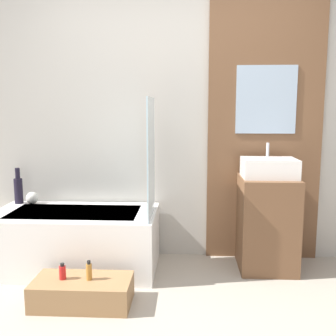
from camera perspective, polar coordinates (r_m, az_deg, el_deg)
The scene contains 11 objects.
wall_tiled_back at distance 3.57m, azimuth 1.48°, elevation 7.69°, with size 4.20×0.06×2.60m, color #B7B2A8.
wall_wood_accent at distance 3.58m, azimuth 13.92°, elevation 7.54°, with size 1.00×0.04×2.60m.
bathtub at distance 3.48m, azimuth -13.23°, elevation -10.13°, with size 1.37×0.71×0.50m.
glass_shower_screen at distance 3.13m, azimuth -2.49°, elevation 1.54°, with size 0.01×0.53×0.95m, color silver.
wooden_step_bench at distance 2.93m, azimuth -12.31°, elevation -17.15°, with size 0.68×0.35×0.18m, color #997047.
vanity_cabinet at distance 3.46m, azimuth 14.17°, elevation -7.78°, with size 0.46×0.48×0.79m, color brown.
sink at distance 3.36m, azimuth 14.47°, elevation 0.02°, with size 0.44×0.32×0.28m.
vase_tall_dark at distance 3.83m, azimuth -20.89°, elevation -2.86°, with size 0.08×0.08×0.33m.
vase_round_light at distance 3.78m, azimuth -19.11°, elevation -4.13°, with size 0.11×0.11×0.11m, color silver.
bottle_soap_primary at distance 2.91m, azimuth -15.06°, elevation -14.37°, with size 0.05×0.05×0.11m.
bottle_soap_secondary at distance 2.86m, azimuth -11.39°, elevation -14.47°, with size 0.04×0.04×0.14m.
Camera 1 is at (0.10, -1.99, 1.36)m, focal length 42.00 mm.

